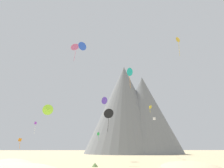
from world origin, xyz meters
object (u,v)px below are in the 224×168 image
at_px(bush_far_right, 181,164).
at_px(kite_lime_low, 48,110).
at_px(kite_rainbow_high, 75,47).
at_px(kite_indigo_mid, 104,101).
at_px(kite_blue_high, 82,46).
at_px(kite_violet_low, 35,125).
at_px(rock_massif, 133,111).
at_px(kite_teal_mid, 130,72).
at_px(kite_gold_high, 178,40).
at_px(kite_black_low, 109,114).
at_px(kite_green_low, 98,134).
at_px(kite_yellow_mid, 150,107).
at_px(bush_near_right, 95,165).
at_px(kite_orange_low, 20,141).
at_px(kite_white_mid, 154,119).

distance_m(bush_far_right, kite_lime_low, 32.56).
distance_m(kite_rainbow_high, kite_indigo_mid, 20.81).
bearing_deg(kite_blue_high, kite_violet_low, -91.26).
height_order(kite_blue_high, kite_indigo_mid, kite_blue_high).
xyz_separation_m(bush_far_right, kite_violet_low, (-42.90, 34.50, 11.48)).
relative_size(kite_rainbow_high, kite_blue_high, 2.23).
distance_m(rock_massif, kite_indigo_mid, 61.39).
xyz_separation_m(kite_rainbow_high, kite_blue_high, (2.28, -2.88, -0.92)).
distance_m(kite_rainbow_high, kite_violet_low, 38.45).
relative_size(kite_teal_mid, kite_gold_high, 1.05).
relative_size(kite_rainbow_high, kite_black_low, 0.93).
height_order(rock_massif, kite_green_low, rock_massif).
height_order(kite_yellow_mid, kite_teal_mid, kite_teal_mid).
relative_size(kite_indigo_mid, kite_lime_low, 0.93).
height_order(rock_massif, kite_yellow_mid, rock_massif).
height_order(kite_indigo_mid, kite_gold_high, kite_gold_high).
bearing_deg(kite_blue_high, kite_yellow_mid, -164.44).
height_order(bush_near_right, kite_teal_mid, kite_teal_mid).
height_order(bush_near_right, kite_violet_low, kite_violet_low).
relative_size(kite_teal_mid, kite_indigo_mid, 2.54).
xyz_separation_m(rock_massif, kite_rainbow_high, (-25.68, -73.20, 6.92)).
distance_m(rock_massif, kite_rainbow_high, 77.88).
bearing_deg(bush_far_right, kite_black_low, 168.00).
xyz_separation_m(rock_massif, kite_orange_low, (-42.94, -59.23, -18.23)).
relative_size(kite_white_mid, kite_gold_high, 0.18).
xyz_separation_m(kite_yellow_mid, kite_black_low, (-16.04, -25.64, -5.95)).
xyz_separation_m(kite_white_mid, kite_teal_mid, (-12.73, -26.58, 10.85)).
bearing_deg(kite_rainbow_high, kite_white_mid, -120.82).
relative_size(kite_white_mid, kite_indigo_mid, 0.44).
distance_m(kite_violet_low, kite_white_mid, 46.08).
bearing_deg(kite_green_low, kite_orange_low, 71.25).
height_order(kite_violet_low, kite_lime_low, kite_lime_low).
bearing_deg(kite_blue_high, kite_white_mid, -160.03).
relative_size(kite_lime_low, kite_gold_high, 0.45).
bearing_deg(kite_green_low, kite_teal_mid, 150.74).
bearing_deg(kite_green_low, kite_yellow_mid, -158.03).
distance_m(kite_green_low, kite_black_low, 31.74).
height_order(kite_rainbow_high, kite_yellow_mid, kite_rainbow_high).
distance_m(rock_massif, kite_violet_low, 62.94).
distance_m(bush_far_right, kite_gold_high, 34.84).
bearing_deg(kite_teal_mid, kite_black_low, 105.10).
xyz_separation_m(rock_massif, kite_white_mid, (3.08, -41.19, -9.20)).
height_order(kite_yellow_mid, kite_blue_high, kite_blue_high).
distance_m(bush_near_right, kite_blue_high, 30.43).
xyz_separation_m(kite_blue_high, kite_black_low, (7.18, 0.52, -17.92)).
height_order(kite_indigo_mid, kite_black_low, kite_indigo_mid).
bearing_deg(kite_gold_high, rock_massif, -115.17).
relative_size(bush_near_right, kite_orange_low, 0.44).
bearing_deg(kite_blue_high, rock_massif, -139.93).
xyz_separation_m(kite_teal_mid, kite_green_low, (-9.45, 23.62, -17.05)).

